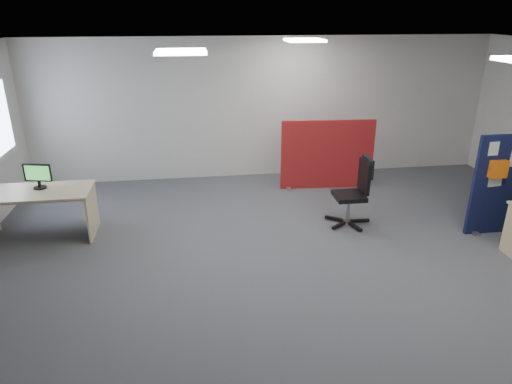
{
  "coord_description": "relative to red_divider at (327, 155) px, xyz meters",
  "views": [
    {
      "loc": [
        -1.41,
        -5.23,
        3.13
      ],
      "look_at": [
        -0.66,
        0.05,
        1.0
      ],
      "focal_mm": 32.0,
      "sensor_mm": 36.0,
      "label": 1
    }
  ],
  "objects": [
    {
      "name": "floor",
      "position": [
        -1.03,
        -2.58,
        -0.64
      ],
      "size": [
        9.0,
        9.0,
        0.0
      ],
      "primitive_type": "plane",
      "color": "#515358",
      "rests_on": "ground"
    },
    {
      "name": "ceiling",
      "position": [
        -1.03,
        -2.58,
        2.06
      ],
      "size": [
        9.0,
        7.0,
        0.02
      ],
      "primitive_type": "cube",
      "color": "white",
      "rests_on": "wall_back"
    },
    {
      "name": "wall_back",
      "position": [
        -1.03,
        0.92,
        0.71
      ],
      "size": [
        9.0,
        0.02,
        2.7
      ],
      "primitive_type": "cube",
      "color": "silver",
      "rests_on": "floor"
    },
    {
      "name": "wall_front",
      "position": [
        -1.03,
        -6.08,
        0.71
      ],
      "size": [
        9.0,
        0.02,
        2.7
      ],
      "primitive_type": "cube",
      "color": "silver",
      "rests_on": "floor"
    },
    {
      "name": "ceiling_lights",
      "position": [
        -0.7,
        -1.92,
        2.03
      ],
      "size": [
        4.1,
        4.1,
        0.04
      ],
      "color": "white",
      "rests_on": "ceiling"
    },
    {
      "name": "red_divider",
      "position": [
        0.0,
        0.0,
        0.0
      ],
      "size": [
        1.73,
        0.3,
        1.3
      ],
      "rotation": [
        0.0,
        0.0,
        -0.07
      ],
      "color": "maroon",
      "rests_on": "floor"
    },
    {
      "name": "second_desk",
      "position": [
        -4.71,
        -1.34,
        -0.09
      ],
      "size": [
        1.53,
        0.76,
        0.73
      ],
      "color": "beige",
      "rests_on": "floor"
    },
    {
      "name": "monitor_second",
      "position": [
        -4.68,
        -1.28,
        0.3
      ],
      "size": [
        0.4,
        0.18,
        0.37
      ],
      "rotation": [
        0.0,
        0.0,
        -0.22
      ],
      "color": "black",
      "rests_on": "second_desk"
    },
    {
      "name": "office_chair",
      "position": [
        0.0,
        -1.59,
        -0.04
      ],
      "size": [
        0.67,
        0.7,
        1.06
      ],
      "rotation": [
        0.0,
        0.0,
        -0.01
      ],
      "color": "black",
      "rests_on": "floor"
    }
  ]
}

